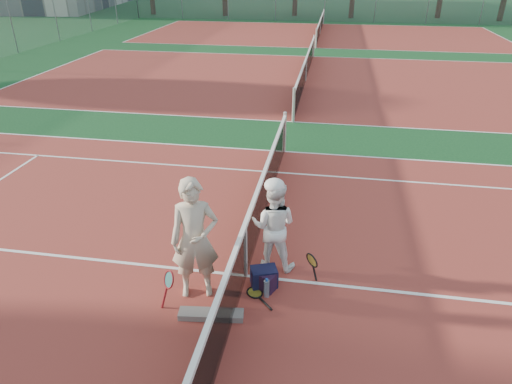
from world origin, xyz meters
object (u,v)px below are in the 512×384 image
player_a (195,240)px  racket_black_held (311,269)px  net_main (246,250)px  sports_bag_navy (264,277)px  player_b (274,226)px  sports_bag_purple (265,280)px  water_bottle (267,289)px  racket_spare (255,293)px  racket_red (170,288)px

player_a → racket_black_held: size_ratio=3.33×
net_main → sports_bag_navy: bearing=-28.4°
net_main → player_b: (0.40, 0.37, 0.27)m
sports_bag_purple → water_bottle: (0.06, -0.20, 0.00)m
player_a → water_bottle: bearing=-12.5°
sports_bag_navy → water_bottle: sports_bag_navy is taller
racket_spare → sports_bag_navy: size_ratio=1.49×
racket_red → water_bottle: racket_red is taller
sports_bag_navy → player_b: bearing=82.6°
racket_spare → sports_bag_navy: bearing=-68.0°
racket_red → net_main: bearing=-8.0°
net_main → player_b: bearing=43.0°
racket_red → player_a: bearing=-3.9°
player_b → water_bottle: 1.03m
water_bottle → player_a: bearing=-176.1°
net_main → water_bottle: net_main is taller
net_main → racket_black_held: bearing=-1.1°
player_a → racket_spare: (0.87, 0.11, -0.96)m
racket_spare → water_bottle: size_ratio=2.00×
racket_black_held → water_bottle: size_ratio=1.95×
player_b → racket_spare: size_ratio=2.60×
player_a → water_bottle: 1.35m
sports_bag_navy → sports_bag_purple: (0.02, -0.07, -0.01)m
player_b → sports_bag_navy: player_b is taller
player_a → racket_black_held: 1.91m
player_b → water_bottle: (0.01, -0.82, -0.63)m
racket_black_held → sports_bag_purple: (-0.71, -0.22, -0.15)m
sports_bag_purple → racket_red: bearing=-155.8°
player_a → sports_bag_navy: player_a is taller
net_main → racket_black_held: (1.06, -0.02, -0.22)m
net_main → racket_spare: size_ratio=18.30×
sports_bag_purple → net_main: bearing=145.3°
player_a → net_main: bearing=21.9°
net_main → player_a: (-0.66, -0.52, 0.46)m
sports_bag_navy → sports_bag_purple: bearing=-70.7°
player_b → racket_spare: (-0.18, -0.78, -0.76)m
player_a → sports_bag_purple: 1.33m
racket_black_held → net_main: bearing=-47.9°
player_a → racket_red: size_ratio=3.39×
racket_spare → sports_bag_navy: (0.11, 0.23, 0.14)m
player_a → racket_spare: size_ratio=3.25×
player_b → sports_bag_navy: bearing=86.9°
sports_bag_navy → sports_bag_purple: size_ratio=1.12×
water_bottle → net_main: bearing=132.7°
player_a → racket_spare: bearing=-9.2°
net_main → sports_bag_purple: size_ratio=30.51×
player_b → racket_spare: bearing=81.2°
racket_red → racket_black_held: size_ratio=0.98×
racket_red → racket_black_held: (2.05, 0.82, 0.00)m
player_b → sports_bag_purple: player_b is taller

